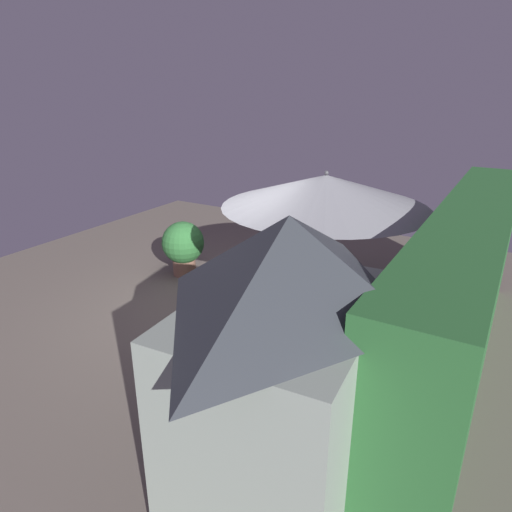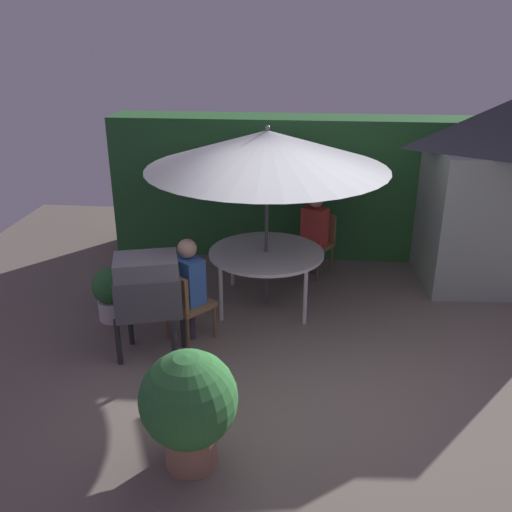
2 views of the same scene
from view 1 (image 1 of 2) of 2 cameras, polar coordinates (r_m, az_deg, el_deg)
The scene contains 12 objects.
ground_plane at distance 7.64m, azimuth -4.19°, elevation -6.71°, with size 11.00×11.00×0.00m, color #6B6056.
hedge_backdrop at distance 6.06m, azimuth 24.05°, elevation -4.76°, with size 6.17×0.78×2.18m.
garden_shed at distance 3.85m, azimuth 3.71°, elevation -13.69°, with size 2.21×1.58×2.63m.
patio_table at distance 7.08m, azimuth 8.06°, elevation -2.90°, with size 1.50×1.50×0.75m.
patio_umbrella at distance 6.65m, azimuth 8.66°, elevation 8.01°, with size 2.99×2.99×2.36m.
bbq_grill at distance 8.57m, azimuth 2.55°, elevation 2.61°, with size 0.81×0.68×1.20m.
chair_near_shed at distance 6.28m, azimuth 15.07°, elevation -8.52°, with size 0.63×0.64×0.90m.
chair_far_side at distance 8.28m, azimuth 3.60°, elevation -0.48°, with size 0.65×0.65×0.90m.
potted_plant_by_shed at distance 8.89m, azimuth -9.07°, elevation 1.37°, with size 0.81×0.81×1.06m.
potted_plant_by_grill at distance 9.05m, azimuth 9.04°, elevation 0.21°, with size 0.46×0.46×0.69m.
person_in_red at distance 6.21m, azimuth 14.76°, elevation -6.08°, with size 0.41×0.38×1.26m.
person_in_blue at distance 8.12m, azimuth 3.88°, elevation 1.04°, with size 0.42×0.40×1.26m.
Camera 1 is at (5.54, 3.91, 3.51)m, focal length 32.11 mm.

